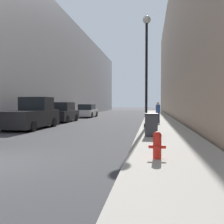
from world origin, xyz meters
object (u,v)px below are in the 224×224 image
trash_bin (151,124)px  pedestrian_on_sidewalk (158,112)px  lamppost (146,57)px  parked_sedan_far (87,111)px  pickup_truck (32,115)px  parked_sedan_near (63,113)px  fire_hydrant (157,144)px

trash_bin → pedestrian_on_sidewalk: 8.15m
lamppost → parked_sedan_far: 15.62m
pickup_truck → parked_sedan_far: 13.71m
trash_bin → pickup_truck: bearing=154.5°
pickup_truck → pedestrian_on_sidewalk: size_ratio=3.11×
parked_sedan_near → parked_sedan_far: bearing=88.6°
pickup_truck → pedestrian_on_sidewalk: (8.23, 4.46, 0.09)m
parked_sedan_near → pickup_truck: bearing=-89.4°
fire_hydrant → pedestrian_on_sidewalk: pedestrian_on_sidewalk is taller
parked_sedan_far → pickup_truck: bearing=-90.5°
pickup_truck → fire_hydrant: bearing=-46.9°
pickup_truck → parked_sedan_far: size_ratio=1.19×
pickup_truck → pedestrian_on_sidewalk: bearing=28.4°
pickup_truck → parked_sedan_far: bearing=89.5°
trash_bin → parked_sedan_far: parked_sedan_far is taller
parked_sedan_near → pedestrian_on_sidewalk: bearing=-10.8°
fire_hydrant → parked_sedan_near: bearing=118.8°
fire_hydrant → parked_sedan_far: 23.44m
lamppost → pedestrian_on_sidewalk: 5.45m
fire_hydrant → trash_bin: (-0.15, 4.74, 0.15)m
fire_hydrant → pickup_truck: 11.52m
pickup_truck → pedestrian_on_sidewalk: pickup_truck is taller
parked_sedan_near → fire_hydrant: bearing=-61.2°
fire_hydrant → parked_sedan_far: size_ratio=0.18×
pickup_truck → trash_bin: bearing=-25.5°
trash_bin → lamppost: (-0.31, 4.11, 3.86)m
trash_bin → parked_sedan_far: bearing=113.6°
parked_sedan_far → pedestrian_on_sidewalk: bearing=-48.8°
fire_hydrant → pickup_truck: bearing=133.1°
fire_hydrant → trash_bin: size_ratio=0.71×
pedestrian_on_sidewalk → fire_hydrant: bearing=-91.6°
lamppost → parked_sedan_far: lamppost is taller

